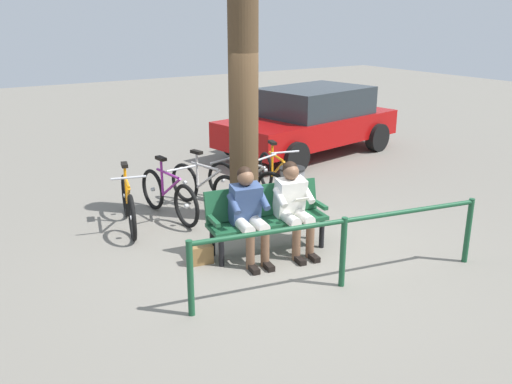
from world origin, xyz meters
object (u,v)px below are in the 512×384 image
(person_companion, at_px, (248,210))
(bicycle_blue, at_px, (276,176))
(bicycle_purple, at_px, (169,195))
(handbag, at_px, (201,255))
(tree_trunk, at_px, (243,103))
(litter_bin, at_px, (292,190))
(bicycle_black, at_px, (128,204))
(bicycle_red, at_px, (205,187))
(bench, at_px, (266,214))
(parked_car, at_px, (311,119))
(person_reading, at_px, (293,203))
(bicycle_silver, at_px, (247,184))

(person_companion, distance_m, bicycle_blue, 2.58)
(bicycle_blue, relative_size, bicycle_purple, 0.98)
(handbag, height_order, bicycle_purple, bicycle_purple)
(tree_trunk, height_order, bicycle_blue, tree_trunk)
(litter_bin, distance_m, bicycle_blue, 0.84)
(litter_bin, distance_m, bicycle_purple, 1.93)
(tree_trunk, bearing_deg, bicycle_purple, -33.97)
(tree_trunk, xyz_separation_m, bicycle_black, (1.63, -0.60, -1.43))
(tree_trunk, xyz_separation_m, bicycle_red, (0.30, -0.73, -1.43))
(handbag, bearing_deg, person_companion, 163.88)
(bench, relative_size, bicycle_purple, 0.99)
(bicycle_blue, bearing_deg, parked_car, 144.98)
(bicycle_purple, bearing_deg, bench, 12.17)
(bicycle_red, bearing_deg, tree_trunk, 7.09)
(bicycle_red, bearing_deg, person_reading, -8.55)
(bicycle_blue, height_order, bicycle_black, same)
(bicycle_silver, xyz_separation_m, bicycle_black, (1.98, -0.08, 0.00))
(person_reading, xyz_separation_m, bicycle_blue, (-1.08, -2.00, -0.31))
(parked_car, bearing_deg, person_reading, 39.68)
(handbag, relative_size, litter_bin, 0.41)
(bench, xyz_separation_m, bicycle_silver, (-0.71, -1.66, -0.15))
(person_reading, xyz_separation_m, handbag, (1.23, -0.27, -0.54))
(person_companion, distance_m, handbag, 0.83)
(person_companion, relative_size, bicycle_black, 0.73)
(litter_bin, relative_size, bicycle_blue, 0.45)
(handbag, height_order, bicycle_silver, bicycle_silver)
(bicycle_blue, relative_size, parked_car, 0.37)
(bench, height_order, bicycle_purple, bicycle_purple)
(tree_trunk, relative_size, bicycle_blue, 2.17)
(person_companion, relative_size, handbag, 4.00)
(person_companion, bearing_deg, person_reading, 179.95)
(handbag, distance_m, bicycle_silver, 2.31)
(tree_trunk, distance_m, litter_bin, 1.62)
(bicycle_blue, xyz_separation_m, bicycle_red, (1.32, -0.09, 0.00))
(person_reading, height_order, parked_car, parked_car)
(litter_bin, xyz_separation_m, bicycle_purple, (1.74, -0.82, -0.01))
(bicycle_red, relative_size, bicycle_black, 1.00)
(person_companion, xyz_separation_m, tree_trunk, (-0.69, -1.26, 1.12))
(litter_bin, relative_size, bicycle_red, 0.45)
(handbag, bearing_deg, bicycle_silver, -135.78)
(person_companion, xyz_separation_m, bicycle_red, (-0.40, -1.99, -0.30))
(bicycle_blue, distance_m, bicycle_red, 1.32)
(bicycle_silver, bearing_deg, bench, -44.08)
(bench, xyz_separation_m, bicycle_black, (1.27, -1.74, -0.15))
(tree_trunk, distance_m, bicycle_silver, 1.56)
(litter_bin, height_order, bicycle_red, bicycle_red)
(handbag, relative_size, tree_trunk, 0.08)
(tree_trunk, relative_size, bicycle_red, 2.18)
(bicycle_blue, bearing_deg, bicycle_red, -80.79)
(bicycle_silver, relative_size, parked_car, 0.36)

